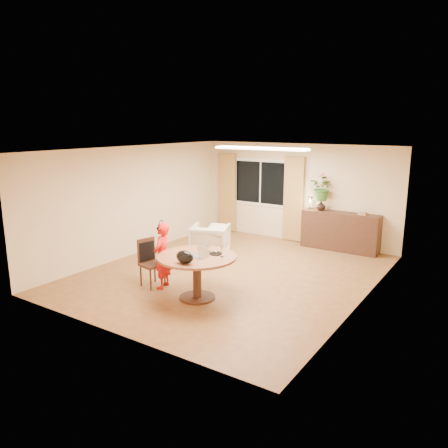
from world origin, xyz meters
name	(u,v)px	position (x,y,z in m)	size (l,w,h in m)	color
floor	(231,273)	(0.00, 0.00, 0.00)	(6.50, 6.50, 0.00)	brown
ceiling	(232,149)	(0.00, 0.00, 2.60)	(6.50, 6.50, 0.00)	white
wall_back	(297,193)	(0.00, 3.25, 1.30)	(5.50, 5.50, 0.00)	#D8B98D
wall_left	(135,201)	(-2.75, 0.00, 1.30)	(6.50, 6.50, 0.00)	#D8B98D
wall_right	(366,231)	(2.75, 0.00, 1.30)	(6.50, 6.50, 0.00)	#D8B98D
window	(260,183)	(-1.10, 3.23, 1.50)	(1.70, 0.03, 1.30)	white
curtain_left	(227,192)	(-2.15, 3.15, 1.15)	(0.55, 0.08, 2.25)	olive
curtain_right	(294,199)	(-0.05, 3.15, 1.15)	(0.55, 0.08, 2.25)	olive
ceiling_panel	(261,148)	(0.00, 1.20, 2.57)	(2.20, 0.35, 0.05)	white
dining_table	(197,265)	(0.21, -1.47, 0.63)	(1.42, 1.42, 0.81)	brown
dining_chair	(152,263)	(-0.88, -1.45, 0.47)	(0.45, 0.41, 0.93)	#321C10
child	(162,256)	(-0.67, -1.40, 0.64)	(0.31, 0.47, 1.28)	red
laptop	(196,249)	(0.21, -1.50, 0.93)	(0.37, 0.25, 0.25)	#B7B7BC
tumbler	(208,249)	(0.23, -1.16, 0.86)	(0.08, 0.08, 0.11)	white
wine_glass	(222,251)	(0.62, -1.27, 0.91)	(0.07, 0.07, 0.20)	white
pot_lid	(216,253)	(0.43, -1.20, 0.83)	(0.24, 0.24, 0.04)	white
handbag	(185,257)	(0.31, -1.93, 0.92)	(0.34, 0.20, 0.22)	black
armchair	(210,241)	(-1.05, 0.73, 0.39)	(0.84, 0.86, 0.78)	beige
throw	(216,226)	(-0.82, 0.65, 0.80)	(0.45, 0.55, 0.03)	beige
sideboard	(340,231)	(1.31, 3.01, 0.48)	(1.91, 0.47, 0.95)	#321C10
vase	(321,205)	(0.77, 3.01, 1.08)	(0.24, 0.24, 0.25)	black
bouquet	(323,188)	(0.80, 3.01, 1.53)	(0.59, 0.51, 0.66)	#356D28
book_stack	(363,213)	(1.83, 3.01, 0.99)	(0.20, 0.15, 0.08)	#8F6249
desk_lamp	(310,203)	(0.50, 2.96, 1.13)	(0.14, 0.14, 0.35)	black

